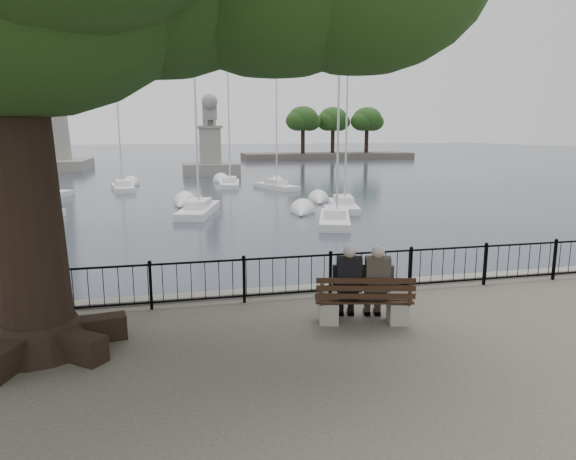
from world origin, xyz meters
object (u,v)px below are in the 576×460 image
object	(u,v)px
lion_monument	(210,155)
lighthouse	(34,55)
bench	(364,306)
person_right	(376,286)
person_left	(348,286)

from	to	relation	value
lion_monument	lighthouse	bearing A→B (deg)	148.89
lion_monument	bench	bearing A→B (deg)	-91.02
lighthouse	lion_monument	size ratio (longest dim) A/B	3.69
bench	person_right	xyz separation A→B (m)	(0.27, 0.05, 0.38)
bench	lion_monument	bearing A→B (deg)	88.98
person_right	lion_monument	distance (m)	49.17
lighthouse	lion_monument	world-z (taller)	lighthouse
person_right	lion_monument	bearing A→B (deg)	89.29
person_left	person_right	distance (m)	0.55
bench	lighthouse	bearing A→B (deg)	107.33
person_right	lighthouse	xyz separation A→B (m)	(-19.39, 61.24, 12.15)
lighthouse	person_left	bearing A→B (deg)	-72.85
person_right	lighthouse	distance (m)	65.37
person_left	lighthouse	bearing A→B (deg)	107.15
person_left	person_right	world-z (taller)	same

